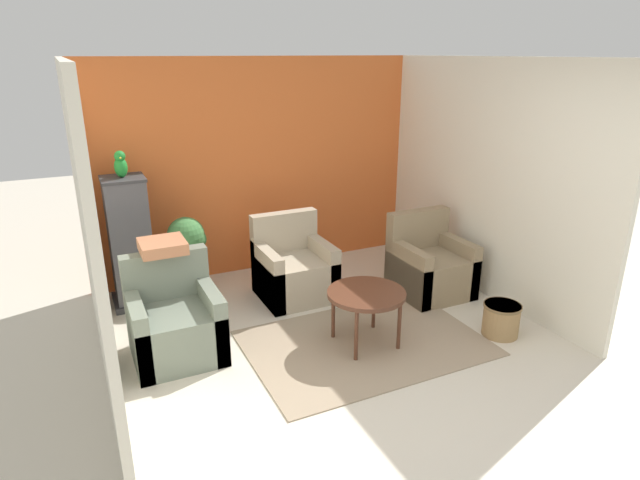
{
  "coord_description": "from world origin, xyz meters",
  "views": [
    {
      "loc": [
        -2.03,
        -2.59,
        2.53
      ],
      "look_at": [
        0.0,
        1.66,
        0.87
      ],
      "focal_mm": 30.0,
      "sensor_mm": 36.0,
      "label": 1
    }
  ],
  "objects": [
    {
      "name": "wall_back_accent",
      "position": [
        0.0,
        3.35,
        1.25
      ],
      "size": [
        4.0,
        0.06,
        2.49
      ],
      "color": "orange",
      "rests_on": "ground_plane"
    },
    {
      "name": "armchair_left",
      "position": [
        -1.39,
        1.69,
        0.3
      ],
      "size": [
        0.75,
        0.73,
        0.89
      ],
      "color": "slate",
      "rests_on": "ground_plane"
    },
    {
      "name": "ground_plane",
      "position": [
        0.0,
        0.0,
        0.0
      ],
      "size": [
        20.0,
        20.0,
        0.0
      ],
      "primitive_type": "plane",
      "color": "beige",
      "rests_on": "ground"
    },
    {
      "name": "area_rug",
      "position": [
        0.2,
        1.13,
        0.01
      ],
      "size": [
        2.12,
        1.47,
        0.01
      ],
      "color": "gray",
      "rests_on": "ground_plane"
    },
    {
      "name": "armchair_right",
      "position": [
        1.4,
        1.79,
        0.3
      ],
      "size": [
        0.75,
        0.73,
        0.89
      ],
      "color": "#8E7A5B",
      "rests_on": "ground_plane"
    },
    {
      "name": "wall_left",
      "position": [
        -1.97,
        1.66,
        1.25
      ],
      "size": [
        0.06,
        3.32,
        2.49
      ],
      "color": "silver",
      "rests_on": "ground_plane"
    },
    {
      "name": "potted_plant",
      "position": [
        -1.01,
        2.88,
        0.61
      ],
      "size": [
        0.44,
        0.4,
        0.89
      ],
      "color": "brown",
      "rests_on": "ground_plane"
    },
    {
      "name": "wall_right",
      "position": [
        1.97,
        1.66,
        1.25
      ],
      "size": [
        0.06,
        3.32,
        2.49
      ],
      "color": "silver",
      "rests_on": "ground_plane"
    },
    {
      "name": "armchair_middle",
      "position": [
        0.02,
        2.36,
        0.3
      ],
      "size": [
        0.75,
        0.73,
        0.89
      ],
      "color": "tan",
      "rests_on": "ground_plane"
    },
    {
      "name": "parrot",
      "position": [
        -1.56,
        2.93,
        1.49
      ],
      "size": [
        0.13,
        0.23,
        0.27
      ],
      "color": "#1E842D",
      "rests_on": "birdcage"
    },
    {
      "name": "wicker_basket",
      "position": [
        1.44,
        0.73,
        0.17
      ],
      "size": [
        0.35,
        0.35,
        0.31
      ],
      "color": "#A37F51",
      "rests_on": "ground_plane"
    },
    {
      "name": "coffee_table",
      "position": [
        0.2,
        1.13,
        0.48
      ],
      "size": [
        0.7,
        0.7,
        0.53
      ],
      "color": "#512D1E",
      "rests_on": "ground_plane"
    },
    {
      "name": "throw_pillow",
      "position": [
        -1.39,
        1.95,
        0.94
      ],
      "size": [
        0.38,
        0.38,
        0.1
      ],
      "color": "#B2704C",
      "rests_on": "armchair_left"
    },
    {
      "name": "birdcage",
      "position": [
        -1.56,
        2.93,
        0.67
      ],
      "size": [
        0.48,
        0.48,
        1.36
      ],
      "color": "#353539",
      "rests_on": "ground_plane"
    }
  ]
}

